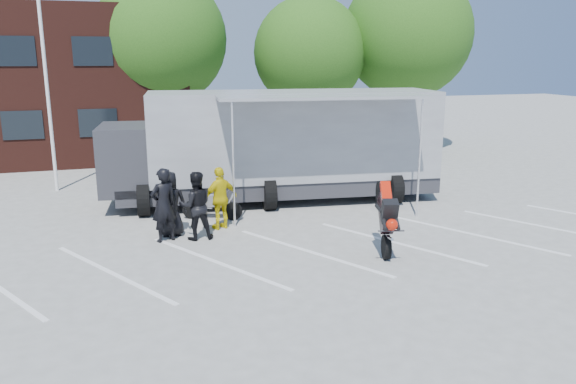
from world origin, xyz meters
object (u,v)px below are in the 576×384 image
transporter_truck (279,200)px  spectator_leather_b (164,205)px  flagpole (51,49)px  tree_mid (310,53)px  tree_right (407,34)px  spectator_leather_a (170,204)px  spectator_hivis (221,198)px  tree_left (161,39)px  parked_motorcycle (213,219)px  spectator_leather_c (196,206)px  stunt_bike_rider (380,250)px

transporter_truck → spectator_leather_b: (-4.12, -3.28, 0.99)m
flagpole → tree_mid: flagpole is taller
tree_right → spectator_leather_a: bearing=-139.5°
flagpole → transporter_truck: size_ratio=0.69×
tree_mid → spectator_hivis: (-6.58, -11.37, -4.05)m
tree_right → transporter_truck: tree_right is taller
tree_left → tree_right: (12.00, -1.50, 0.31)m
parked_motorcycle → spectator_leather_b: spectator_leather_b is taller
transporter_truck → spectator_leather_a: 4.92m
tree_mid → spectator_hivis: bearing=-120.1°
flagpole → spectator_leather_c: (3.86, -7.11, -4.13)m
tree_mid → stunt_bike_rider: size_ratio=3.86×
parked_motorcycle → spectator_leather_a: bearing=156.6°
tree_right → parked_motorcycle: tree_right is taller
flagpole → spectator_leather_b: flagpole is taller
parked_motorcycle → spectator_leather_c: 2.10m
spectator_leather_c → tree_right: bearing=-137.1°
parked_motorcycle → stunt_bike_rider: size_ratio=0.94×
tree_right → transporter_truck: 13.62m
tree_left → parked_motorcycle: (0.33, -11.37, -5.57)m
stunt_bike_rider → spectator_leather_b: spectator_leather_b is taller
tree_right → tree_mid: bearing=174.3°
tree_mid → spectator_leather_a: tree_mid is taller
tree_right → spectator_hivis: (-11.58, -10.87, -4.98)m
transporter_truck → spectator_leather_c: 4.78m
spectator_leather_a → spectator_leather_b: 0.48m
transporter_truck → tree_mid: bearing=71.1°
parked_motorcycle → spectator_leather_a: 2.03m
tree_right → stunt_bike_rider: size_ratio=4.59×
tree_left → spectator_leather_b: 13.88m
tree_mid → spectator_leather_a: size_ratio=4.28×
spectator_hivis → stunt_bike_rider: bearing=118.1°
transporter_truck → stunt_bike_rider: transporter_truck is taller
tree_left → tree_mid: 7.10m
transporter_truck → parked_motorcycle: 3.03m
parked_motorcycle → spectator_hivis: 1.35m
tree_mid → tree_right: 5.11m
transporter_truck → stunt_bike_rider: bearing=-73.3°
tree_left → spectator_hivis: (0.42, -12.37, -4.67)m
flagpole → spectator_hivis: flagpole is taller
tree_left → tree_mid: tree_left is taller
spectator_leather_c → tree_mid: bearing=-121.6°
tree_left → spectator_leather_c: (-0.38, -13.11, -4.64)m
spectator_leather_b → tree_right: bearing=-160.1°
tree_left → stunt_bike_rider: tree_left is taller
spectator_leather_b → tree_mid: bearing=-145.5°
spectator_leather_c → parked_motorcycle: bearing=-112.6°
transporter_truck → tree_left: bearing=112.7°
spectator_leather_a → stunt_bike_rider: bearing=151.9°
parked_motorcycle → flagpole: bearing=64.1°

